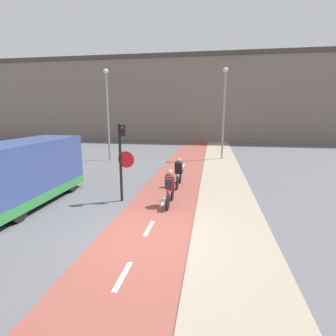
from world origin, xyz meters
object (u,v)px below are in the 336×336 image
Objects in this scene: cyclist_near at (170,188)px; street_lamp_sidewalk at (224,105)px; cyclist_far at (179,173)px; van at (27,173)px; street_lamp_far at (107,105)px; traffic_light_pole at (122,154)px.

street_lamp_sidewalk is at bearing 77.64° from cyclist_near.
cyclist_near reaches higher than cyclist_far.
street_lamp_sidewalk is 1.27× the size of van.
street_lamp_far is 11.51m from cyclist_near.
van is at bearing -86.88° from street_lamp_far.
traffic_light_pole is 0.47× the size of street_lamp_sidewalk.
cyclist_far is at bearing -106.34° from street_lamp_sidewalk.
street_lamp_far is (-4.18, 8.91, 2.11)m from traffic_light_pole.
street_lamp_far is at bearing 93.12° from van.
van is at bearing -124.85° from street_lamp_sidewalk.
traffic_light_pole reaches higher than van.
cyclist_near is at bearing -90.00° from cyclist_far.
cyclist_far is (-2.36, -8.05, -3.49)m from street_lamp_sidewalk.
cyclist_near is at bearing -102.36° from street_lamp_sidewalk.
street_lamp_sidewalk reaches higher than cyclist_near.
street_lamp_far is 10.23m from van.
cyclist_near is (1.97, -0.21, -1.27)m from traffic_light_pole.
street_lamp_sidewalk is at bearing 55.15° from van.
cyclist_far is at bearing -46.14° from street_lamp_far.
street_lamp_sidewalk is 3.90× the size of cyclist_near.
van reaches higher than cyclist_far.
traffic_light_pole is 2.35m from cyclist_near.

